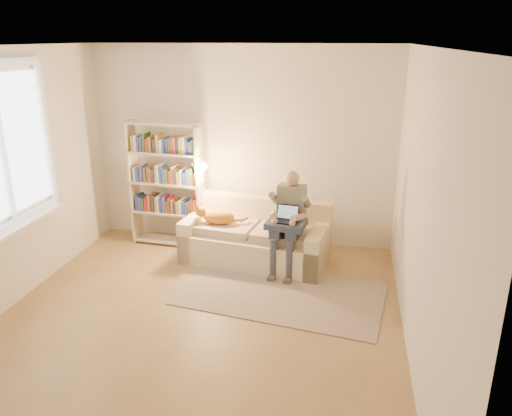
% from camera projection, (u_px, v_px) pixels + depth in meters
% --- Properties ---
extents(floor, '(4.50, 4.50, 0.00)m').
position_uv_depth(floor, '(195.00, 325.00, 4.89)').
color(floor, olive).
rests_on(floor, ground).
extents(ceiling, '(4.00, 4.50, 0.02)m').
position_uv_depth(ceiling, '(182.00, 47.00, 4.04)').
color(ceiling, white).
rests_on(ceiling, wall_back).
extents(wall_right, '(0.02, 4.50, 2.60)m').
position_uv_depth(wall_right, '(422.00, 213.00, 4.11)').
color(wall_right, silver).
rests_on(wall_right, floor).
extents(wall_back, '(4.00, 0.02, 2.60)m').
position_uv_depth(wall_back, '(242.00, 147.00, 6.55)').
color(wall_back, silver).
rests_on(wall_back, floor).
extents(wall_front, '(4.00, 0.02, 2.60)m').
position_uv_depth(wall_front, '(43.00, 342.00, 2.37)').
color(wall_front, silver).
rests_on(wall_front, floor).
extents(window, '(0.12, 1.52, 1.69)m').
position_uv_depth(window, '(8.00, 174.00, 4.97)').
color(window, white).
rests_on(window, wall_left).
extents(sofa, '(1.86, 1.04, 0.75)m').
position_uv_depth(sofa, '(256.00, 240.00, 6.23)').
color(sofa, beige).
rests_on(sofa, floor).
extents(person, '(0.39, 0.55, 1.21)m').
position_uv_depth(person, '(289.00, 216.00, 5.83)').
color(person, gray).
rests_on(person, sofa).
extents(cat, '(0.61, 0.26, 0.22)m').
position_uv_depth(cat, '(221.00, 216.00, 6.16)').
color(cat, orange).
rests_on(cat, sofa).
extents(blanket, '(0.48, 0.42, 0.07)m').
position_uv_depth(blanket, '(279.00, 223.00, 5.79)').
color(blanket, '#293648').
rests_on(blanket, person).
extents(laptop, '(0.29, 0.26, 0.22)m').
position_uv_depth(laptop, '(279.00, 216.00, 5.77)').
color(laptop, black).
rests_on(laptop, blanket).
extents(bookshelf, '(1.10, 0.39, 1.67)m').
position_uv_depth(bookshelf, '(166.00, 178.00, 6.52)').
color(bookshelf, beige).
rests_on(bookshelf, floor).
extents(rug, '(2.35, 1.61, 0.01)m').
position_uv_depth(rug, '(282.00, 293.00, 5.49)').
color(rug, gray).
rests_on(rug, floor).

